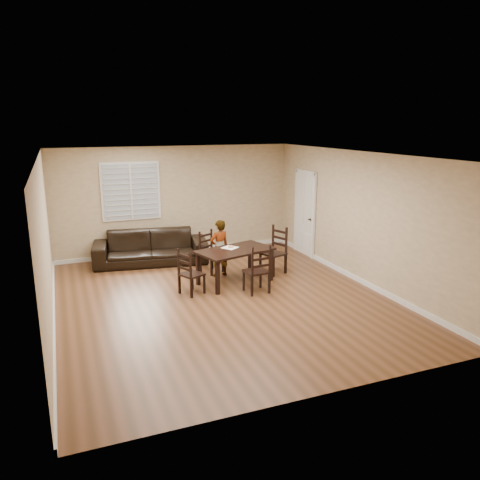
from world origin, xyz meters
The scene contains 11 objects.
ground centered at (0.00, 0.00, 0.00)m, with size 7.00×7.00×0.00m, color brown.
room centered at (0.04, 0.18, 1.81)m, with size 6.04×7.04×2.72m.
dining_table centered at (0.56, 0.78, 0.63)m, with size 1.71×1.25×0.72m.
chair_near centered at (0.26, 1.71, 0.43)m, with size 0.56×0.55×0.94m.
chair_far centered at (0.76, -0.01, 0.44)m, with size 0.48×0.45×0.98m.
chair_left centered at (-0.56, 0.44, 0.41)m, with size 0.52×0.53×0.91m.
chair_right centered at (1.69, 1.12, 0.47)m, with size 0.57×0.59×1.04m.
child centered at (0.40, 1.32, 0.62)m, with size 0.45×0.30×1.24m, color gray.
napkin centered at (0.51, 0.95, 0.72)m, with size 0.29×0.29×0.00m, color white.
donut centered at (0.53, 0.95, 0.74)m, with size 0.11×0.11×0.04m.
sofa centered at (-0.81, 2.81, 0.38)m, with size 2.62×1.03×0.77m, color black.
Camera 1 is at (-2.73, -7.89, 3.26)m, focal length 35.00 mm.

